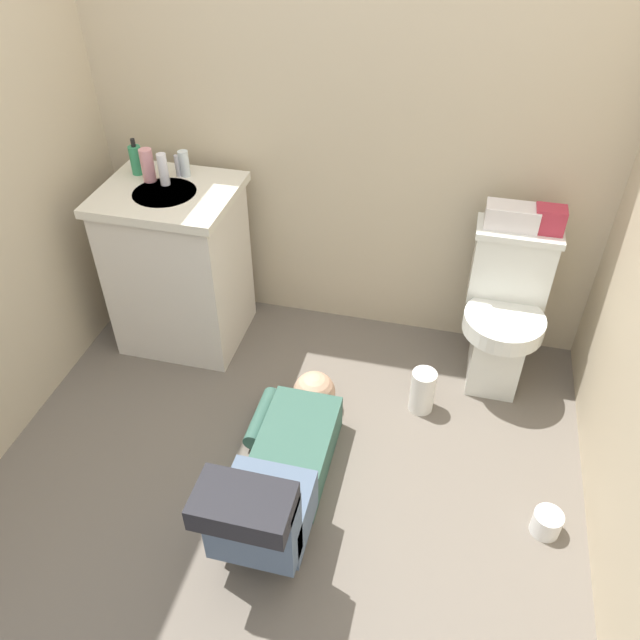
# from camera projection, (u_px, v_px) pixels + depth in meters

# --- Properties ---
(ground_plane) EXTENTS (2.87, 3.13, 0.04)m
(ground_plane) POSITION_uv_depth(u_px,v_px,m) (286.00, 476.00, 2.62)
(ground_plane) COLOR #6A6156
(wall_back) EXTENTS (2.53, 0.08, 2.40)m
(wall_back) POSITION_uv_depth(u_px,v_px,m) (349.00, 89.00, 2.68)
(wall_back) COLOR #C5B495
(wall_back) RESTS_ON ground_plane
(toilet) EXTENTS (0.36, 0.46, 0.75)m
(toilet) POSITION_uv_depth(u_px,v_px,m) (504.00, 312.00, 2.84)
(toilet) COLOR silver
(toilet) RESTS_ON ground_plane
(vanity_cabinet) EXTENTS (0.60, 0.52, 0.82)m
(vanity_cabinet) POSITION_uv_depth(u_px,v_px,m) (179.00, 266.00, 3.03)
(vanity_cabinet) COLOR silver
(vanity_cabinet) RESTS_ON ground_plane
(faucet) EXTENTS (0.02, 0.02, 0.10)m
(faucet) POSITION_uv_depth(u_px,v_px,m) (178.00, 166.00, 2.85)
(faucet) COLOR silver
(faucet) RESTS_ON vanity_cabinet
(person_plumber) EXTENTS (0.39, 1.06, 0.52)m
(person_plumber) POSITION_uv_depth(u_px,v_px,m) (280.00, 471.00, 2.40)
(person_plumber) COLOR #33594C
(person_plumber) RESTS_ON ground_plane
(tissue_box) EXTENTS (0.22, 0.11, 0.10)m
(tissue_box) POSITION_uv_depth(u_px,v_px,m) (512.00, 216.00, 2.64)
(tissue_box) COLOR silver
(tissue_box) RESTS_ON toilet
(toiletry_bag) EXTENTS (0.12, 0.09, 0.11)m
(toiletry_bag) POSITION_uv_depth(u_px,v_px,m) (550.00, 220.00, 2.61)
(toiletry_bag) COLOR #B22D3F
(toiletry_bag) RESTS_ON toilet
(soap_dispenser) EXTENTS (0.06, 0.06, 0.17)m
(soap_dispenser) POSITION_uv_depth(u_px,v_px,m) (136.00, 160.00, 2.86)
(soap_dispenser) COLOR #33935F
(soap_dispenser) RESTS_ON vanity_cabinet
(bottle_pink) EXTENTS (0.06, 0.06, 0.15)m
(bottle_pink) POSITION_uv_depth(u_px,v_px,m) (148.00, 165.00, 2.80)
(bottle_pink) COLOR pink
(bottle_pink) RESTS_ON vanity_cabinet
(bottle_white) EXTENTS (0.04, 0.04, 0.14)m
(bottle_white) POSITION_uv_depth(u_px,v_px,m) (163.00, 169.00, 2.77)
(bottle_white) COLOR silver
(bottle_white) RESTS_ON vanity_cabinet
(bottle_clear) EXTENTS (0.05, 0.05, 0.12)m
(bottle_clear) POSITION_uv_depth(u_px,v_px,m) (184.00, 164.00, 2.85)
(bottle_clear) COLOR silver
(bottle_clear) RESTS_ON vanity_cabinet
(paper_towel_roll) EXTENTS (0.11, 0.11, 0.22)m
(paper_towel_roll) POSITION_uv_depth(u_px,v_px,m) (422.00, 391.00, 2.82)
(paper_towel_roll) COLOR white
(paper_towel_roll) RESTS_ON ground_plane
(toilet_paper_roll) EXTENTS (0.11, 0.11, 0.10)m
(toilet_paper_roll) POSITION_uv_depth(u_px,v_px,m) (547.00, 523.00, 2.37)
(toilet_paper_roll) COLOR white
(toilet_paper_roll) RESTS_ON ground_plane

